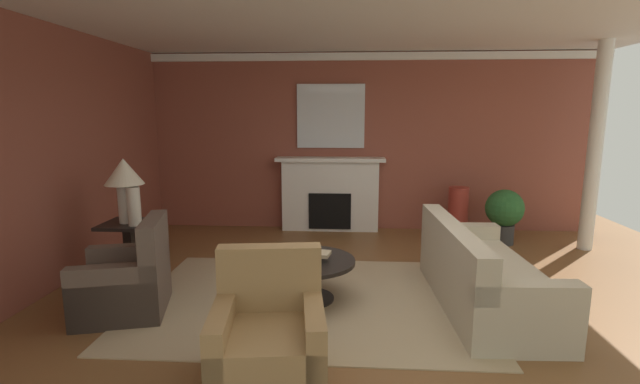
{
  "coord_description": "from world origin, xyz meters",
  "views": [
    {
      "loc": [
        -0.27,
        -4.25,
        1.96
      ],
      "look_at": [
        -0.61,
        1.14,
        1.0
      ],
      "focal_mm": 25.01,
      "sensor_mm": 36.0,
      "label": 1
    }
  ],
  "objects_px": {
    "sofa": "(481,278)",
    "coffee_table": "(308,270)",
    "mantel_mirror": "(331,116)",
    "armchair_facing_fireplace": "(269,341)",
    "potted_plant": "(504,212)",
    "armchair_near_window": "(127,283)",
    "fireplace": "(330,196)",
    "side_table": "(130,247)",
    "vase_tall_corner": "(458,212)",
    "table_lamp": "(124,178)",
    "vase_on_side_table": "(134,206)"
  },
  "relations": [
    {
      "from": "sofa",
      "to": "coffee_table",
      "type": "xyz_separation_m",
      "value": [
        -1.78,
        0.02,
        0.04
      ]
    },
    {
      "from": "mantel_mirror",
      "to": "coffee_table",
      "type": "bearing_deg",
      "value": -92.29
    },
    {
      "from": "armchair_facing_fireplace",
      "to": "potted_plant",
      "type": "bearing_deg",
      "value": 51.63
    },
    {
      "from": "sofa",
      "to": "coffee_table",
      "type": "distance_m",
      "value": 1.78
    },
    {
      "from": "sofa",
      "to": "armchair_near_window",
      "type": "relative_size",
      "value": 2.19
    },
    {
      "from": "fireplace",
      "to": "side_table",
      "type": "distance_m",
      "value": 3.33
    },
    {
      "from": "coffee_table",
      "to": "vase_tall_corner",
      "type": "relative_size",
      "value": 1.25
    },
    {
      "from": "side_table",
      "to": "vase_tall_corner",
      "type": "relative_size",
      "value": 0.87
    },
    {
      "from": "armchair_near_window",
      "to": "table_lamp",
      "type": "distance_m",
      "value": 1.32
    },
    {
      "from": "armchair_facing_fireplace",
      "to": "sofa",
      "type": "bearing_deg",
      "value": 36.34
    },
    {
      "from": "armchair_near_window",
      "to": "side_table",
      "type": "relative_size",
      "value": 1.39
    },
    {
      "from": "coffee_table",
      "to": "vase_on_side_table",
      "type": "bearing_deg",
      "value": 170.4
    },
    {
      "from": "fireplace",
      "to": "vase_tall_corner",
      "type": "xyz_separation_m",
      "value": [
        2.05,
        -0.3,
        -0.18
      ]
    },
    {
      "from": "armchair_facing_fireplace",
      "to": "armchair_near_window",
      "type": "bearing_deg",
      "value": 146.93
    },
    {
      "from": "armchair_facing_fireplace",
      "to": "vase_tall_corner",
      "type": "bearing_deg",
      "value": 60.1
    },
    {
      "from": "armchair_near_window",
      "to": "coffee_table",
      "type": "distance_m",
      "value": 1.8
    },
    {
      "from": "sofa",
      "to": "table_lamp",
      "type": "distance_m",
      "value": 4.06
    },
    {
      "from": "sofa",
      "to": "coffee_table",
      "type": "relative_size",
      "value": 2.13
    },
    {
      "from": "fireplace",
      "to": "armchair_facing_fireplace",
      "type": "bearing_deg",
      "value": -93.64
    },
    {
      "from": "side_table",
      "to": "vase_on_side_table",
      "type": "relative_size",
      "value": 1.59
    },
    {
      "from": "coffee_table",
      "to": "potted_plant",
      "type": "height_order",
      "value": "potted_plant"
    },
    {
      "from": "armchair_facing_fireplace",
      "to": "vase_on_side_table",
      "type": "xyz_separation_m",
      "value": [
        -1.84,
        1.78,
        0.61
      ]
    },
    {
      "from": "fireplace",
      "to": "table_lamp",
      "type": "distance_m",
      "value": 3.39
    },
    {
      "from": "side_table",
      "to": "mantel_mirror",
      "type": "bearing_deg",
      "value": 48.41
    },
    {
      "from": "armchair_facing_fireplace",
      "to": "mantel_mirror",
      "type": "bearing_deg",
      "value": 86.46
    },
    {
      "from": "sofa",
      "to": "side_table",
      "type": "bearing_deg",
      "value": 173.04
    },
    {
      "from": "fireplace",
      "to": "table_lamp",
      "type": "relative_size",
      "value": 2.4
    },
    {
      "from": "armchair_near_window",
      "to": "coffee_table",
      "type": "height_order",
      "value": "armchair_near_window"
    },
    {
      "from": "armchair_near_window",
      "to": "side_table",
      "type": "bearing_deg",
      "value": 114.69
    },
    {
      "from": "armchair_facing_fireplace",
      "to": "vase_tall_corner",
      "type": "xyz_separation_m",
      "value": [
        2.32,
        4.04,
        0.09
      ]
    },
    {
      "from": "sofa",
      "to": "vase_on_side_table",
      "type": "height_order",
      "value": "vase_on_side_table"
    },
    {
      "from": "mantel_mirror",
      "to": "armchair_facing_fireplace",
      "type": "bearing_deg",
      "value": -93.54
    },
    {
      "from": "fireplace",
      "to": "armchair_near_window",
      "type": "relative_size",
      "value": 1.85
    },
    {
      "from": "armchair_facing_fireplace",
      "to": "side_table",
      "type": "relative_size",
      "value": 1.36
    },
    {
      "from": "fireplace",
      "to": "sofa",
      "type": "distance_m",
      "value": 3.37
    },
    {
      "from": "side_table",
      "to": "vase_on_side_table",
      "type": "height_order",
      "value": "vase_on_side_table"
    },
    {
      "from": "armchair_near_window",
      "to": "table_lamp",
      "type": "bearing_deg",
      "value": 114.69
    },
    {
      "from": "coffee_table",
      "to": "table_lamp",
      "type": "height_order",
      "value": "table_lamp"
    },
    {
      "from": "vase_on_side_table",
      "to": "sofa",
      "type": "bearing_deg",
      "value": -5.43
    },
    {
      "from": "vase_tall_corner",
      "to": "potted_plant",
      "type": "height_order",
      "value": "potted_plant"
    },
    {
      "from": "table_lamp",
      "to": "vase_on_side_table",
      "type": "distance_m",
      "value": 0.36
    },
    {
      "from": "mantel_mirror",
      "to": "vase_on_side_table",
      "type": "xyz_separation_m",
      "value": [
        -2.12,
        -2.68,
        -0.98
      ]
    },
    {
      "from": "side_table",
      "to": "sofa",
      "type": "bearing_deg",
      "value": -6.96
    },
    {
      "from": "armchair_near_window",
      "to": "side_table",
      "type": "distance_m",
      "value": 0.96
    },
    {
      "from": "vase_on_side_table",
      "to": "potted_plant",
      "type": "height_order",
      "value": "vase_on_side_table"
    },
    {
      "from": "mantel_mirror",
      "to": "sofa",
      "type": "relative_size",
      "value": 0.52
    },
    {
      "from": "fireplace",
      "to": "armchair_facing_fireplace",
      "type": "xyz_separation_m",
      "value": [
        -0.28,
        -4.34,
        -0.28
      ]
    },
    {
      "from": "table_lamp",
      "to": "sofa",
      "type": "bearing_deg",
      "value": -6.96
    },
    {
      "from": "sofa",
      "to": "side_table",
      "type": "xyz_separation_m",
      "value": [
        -3.93,
        0.48,
        0.1
      ]
    },
    {
      "from": "table_lamp",
      "to": "coffee_table",
      "type": "bearing_deg",
      "value": -12.04
    }
  ]
}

